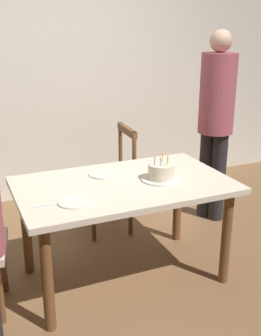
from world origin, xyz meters
name	(u,v)px	position (x,y,z in m)	size (l,w,h in m)	color
ground	(124,276)	(0.00, 0.00, 0.00)	(6.40, 6.40, 0.00)	brown
back_wall	(55,75)	(0.00, 1.85, 1.30)	(6.40, 0.10, 2.60)	silver
dining_table	(124,196)	(0.00, 0.00, 0.66)	(1.48, 0.90, 0.75)	beige
birthday_cake	(161,173)	(0.26, -0.06, 0.81)	(0.28, 0.28, 0.19)	silver
plate_near_celebrant	(75,202)	(-0.41, -0.20, 0.76)	(0.22, 0.22, 0.01)	silver
plate_far_side	(104,174)	(-0.07, 0.20, 0.76)	(0.22, 0.22, 0.01)	silver
fork_near_celebrant	(49,205)	(-0.57, -0.18, 0.76)	(0.18, 0.02, 0.01)	silver
fork_far_side	(83,178)	(-0.23, 0.20, 0.76)	(0.18, 0.02, 0.01)	silver
chair_spindle_back	(109,182)	(0.18, 0.77, 0.46)	(0.46, 0.46, 0.95)	tan
person_guest	(216,116)	(1.17, 0.62, 1.01)	(0.32, 0.32, 1.76)	#262328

